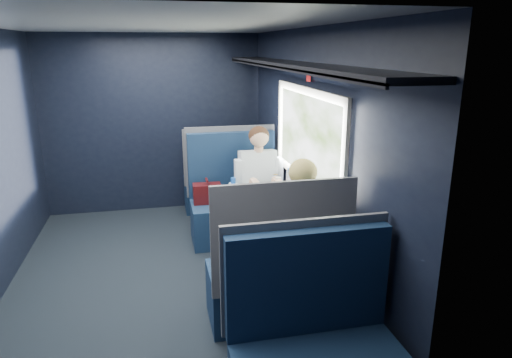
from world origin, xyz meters
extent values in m
cube|color=black|center=(0.00, 0.00, -0.01)|extent=(2.80, 4.20, 0.01)
cube|color=black|center=(1.45, 0.00, 1.15)|extent=(0.10, 4.20, 2.30)
cube|color=black|center=(0.00, 2.15, 1.15)|extent=(2.80, 0.10, 2.30)
cube|color=black|center=(0.00, -2.15, 1.15)|extent=(2.80, 0.10, 2.30)
cube|color=silver|center=(0.00, 0.00, 2.35)|extent=(2.80, 4.20, 0.10)
cube|color=beige|center=(1.38, 0.00, 1.74)|extent=(0.03, 1.84, 0.07)
cube|color=beige|center=(1.38, 0.00, 0.90)|extent=(0.03, 1.84, 0.07)
cube|color=beige|center=(1.38, -0.89, 1.32)|extent=(0.03, 0.07, 0.78)
cube|color=beige|center=(1.38, 0.89, 1.32)|extent=(0.03, 0.07, 0.78)
cube|color=black|center=(1.22, 0.00, 1.98)|extent=(0.36, 4.10, 0.04)
cube|color=black|center=(1.05, 0.00, 1.96)|extent=(0.02, 4.10, 0.03)
cube|color=red|center=(1.38, 0.00, 1.89)|extent=(0.01, 0.10, 0.12)
cylinder|color=#54565E|center=(0.88, 0.00, 0.35)|extent=(0.08, 0.08, 0.70)
cube|color=#B7B8B3|center=(1.06, 0.00, 0.72)|extent=(0.62, 1.00, 0.04)
cube|color=#0D1E39|center=(0.85, 0.78, 0.23)|extent=(1.00, 0.50, 0.45)
cube|color=#0D1E39|center=(0.85, 1.08, 0.82)|extent=(1.00, 0.10, 0.75)
cube|color=#54565E|center=(0.85, 1.14, 0.85)|extent=(1.04, 0.03, 0.82)
cube|color=#54565E|center=(0.85, 0.73, 0.55)|extent=(0.06, 0.40, 0.20)
cube|color=#480F12|center=(0.54, 0.87, 0.56)|extent=(0.31, 0.17, 0.22)
cylinder|color=#480F12|center=(0.54, 0.87, 0.71)|extent=(0.03, 0.13, 0.03)
cylinder|color=silver|center=(0.80, 0.68, 0.58)|extent=(0.10, 0.10, 0.27)
cylinder|color=blue|center=(0.80, 0.68, 0.75)|extent=(0.05, 0.05, 0.06)
cube|color=#0D1E39|center=(0.85, -0.78, 0.23)|extent=(1.00, 0.50, 0.45)
cube|color=#0D1E39|center=(0.85, -1.08, 0.82)|extent=(1.00, 0.10, 0.75)
cube|color=#54565E|center=(0.85, -1.14, 0.85)|extent=(1.04, 0.03, 0.82)
cube|color=#54565E|center=(0.85, -0.73, 0.55)|extent=(0.06, 0.40, 0.20)
cube|color=#0D1E39|center=(0.85, 1.88, 0.23)|extent=(1.00, 0.40, 0.45)
cube|color=#0D1E39|center=(0.85, 1.64, 0.78)|extent=(1.00, 0.10, 0.66)
cube|color=#54565E|center=(0.85, 1.59, 0.80)|extent=(1.04, 0.03, 0.72)
cube|color=#0D1E39|center=(0.85, -1.64, 0.78)|extent=(1.00, 0.10, 0.66)
cube|color=#54565E|center=(0.85, -1.59, 0.80)|extent=(1.04, 0.03, 0.72)
cube|color=black|center=(1.10, 0.64, 0.53)|extent=(0.36, 0.44, 0.16)
cube|color=black|center=(1.10, 0.44, 0.23)|extent=(0.32, 0.12, 0.45)
cube|color=silver|center=(1.10, 0.80, 0.78)|extent=(0.40, 0.29, 0.53)
cylinder|color=#D8A88C|center=(1.10, 0.76, 1.06)|extent=(0.10, 0.10, 0.06)
sphere|color=#D8A88C|center=(1.10, 0.74, 1.20)|extent=(0.21, 0.21, 0.21)
sphere|color=#382114|center=(1.10, 0.76, 1.21)|extent=(0.22, 0.22, 0.22)
cube|color=silver|center=(0.88, 0.76, 0.78)|extent=(0.09, 0.12, 0.34)
cube|color=silver|center=(1.32, 0.76, 0.78)|extent=(0.09, 0.12, 0.34)
cube|color=black|center=(1.10, -0.64, 0.53)|extent=(0.36, 0.44, 0.16)
cube|color=black|center=(1.10, -0.44, 0.23)|extent=(0.32, 0.12, 0.45)
cube|color=black|center=(1.10, -0.80, 0.78)|extent=(0.40, 0.29, 0.53)
cylinder|color=#D8A88C|center=(1.10, -0.76, 1.06)|extent=(0.10, 0.10, 0.06)
sphere|color=#D8A88C|center=(1.10, -0.74, 1.20)|extent=(0.21, 0.21, 0.21)
sphere|color=tan|center=(1.10, -0.76, 1.21)|extent=(0.22, 0.22, 0.22)
cube|color=black|center=(0.88, -0.76, 0.78)|extent=(0.09, 0.12, 0.34)
cube|color=black|center=(1.32, -0.76, 0.78)|extent=(0.09, 0.12, 0.34)
cube|color=tan|center=(1.10, -0.86, 0.90)|extent=(0.26, 0.07, 0.36)
cube|color=white|center=(1.05, -0.06, 0.74)|extent=(0.77, 0.93, 0.01)
cube|color=silver|center=(1.28, 0.12, 0.75)|extent=(0.27, 0.34, 0.01)
cube|color=silver|center=(1.39, 0.12, 0.87)|extent=(0.04, 0.32, 0.22)
cube|color=black|center=(1.39, 0.12, 0.87)|extent=(0.03, 0.28, 0.18)
cylinder|color=silver|center=(1.33, 0.37, 0.82)|extent=(0.06, 0.06, 0.16)
cylinder|color=blue|center=(1.33, 0.37, 0.92)|extent=(0.03, 0.03, 0.04)
cylinder|color=white|center=(1.24, 0.44, 0.78)|extent=(0.06, 0.06, 0.08)
camera|label=1|loc=(0.01, -3.96, 2.14)|focal=32.00mm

